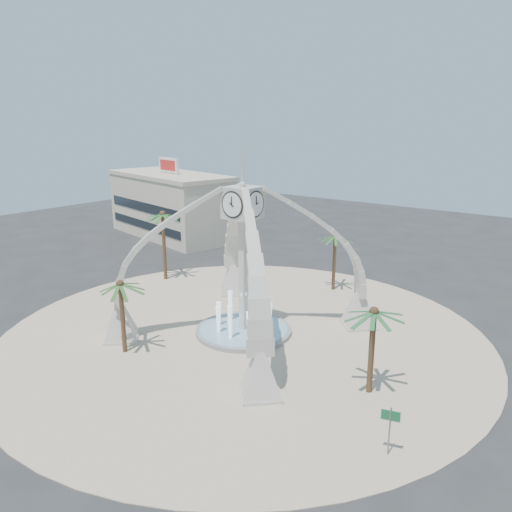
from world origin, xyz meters
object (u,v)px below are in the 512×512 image
Objects in this scene: fountain at (244,330)px; palm_south at (120,285)px; palm_north at (335,237)px; palm_west at (163,215)px; street_sign at (390,421)px; palm_east at (374,313)px; clock_tower at (243,259)px.

fountain is 1.28× the size of palm_south.
palm_west is at bearing -153.78° from palm_north.
fountain is at bearing 137.89° from street_sign.
street_sign is (3.57, -5.31, -3.54)m from palm_east.
palm_east is at bearing -16.54° from palm_west.
palm_west reaches higher than palm_north.
clock_tower is 14.40m from palm_north.
fountain is 1.22× the size of palm_north.
palm_east is at bearing -54.55° from palm_north.
clock_tower is 9.79m from palm_south.
clock_tower is 2.87× the size of palm_south.
clock_tower is 12.72m from palm_east.
fountain is (0.00, 0.00, -6.20)m from clock_tower.
clock_tower is 2.24× the size of fountain.
palm_west is at bearing 127.61° from palm_south.
palm_north is at bearing 108.57° from street_sign.
palm_south is at bearing -121.05° from clock_tower.
street_sign is (21.06, 0.66, -3.42)m from palm_south.
palm_west is at bearing 159.23° from fountain.
palm_west is at bearing 163.46° from palm_east.
palm_north is 27.20m from street_sign.
palm_south is (11.15, -14.47, -1.86)m from palm_west.
palm_west is 2.88× the size of street_sign.
street_sign is at bearing -54.92° from palm_north.
palm_north reaches higher than street_sign.
clock_tower is 2.17× the size of palm_west.
fountain is 0.97× the size of palm_west.
clock_tower is at bearing 58.95° from palm_south.
palm_north reaches higher than palm_east.
palm_south is at bearing -103.78° from palm_north.
palm_west is (-16.17, 6.13, 7.04)m from fountain.
palm_north is (0.55, 14.37, 5.46)m from fountain.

